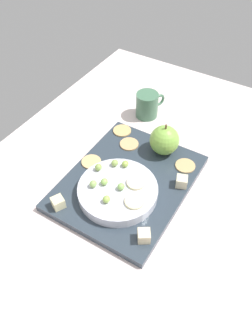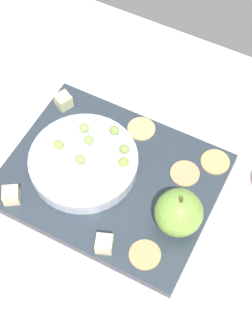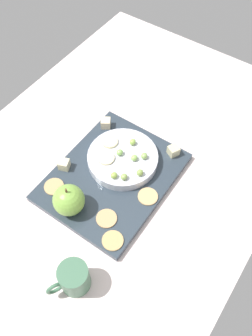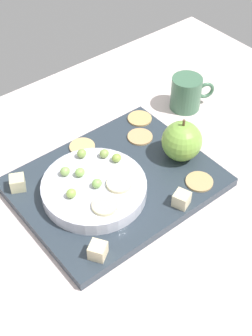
% 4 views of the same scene
% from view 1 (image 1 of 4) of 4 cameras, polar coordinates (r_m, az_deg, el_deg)
% --- Properties ---
extents(table, '(1.22, 0.81, 0.03)m').
position_cam_1_polar(table, '(0.82, 0.39, -5.33)').
color(table, silver).
rests_on(table, ground).
extents(platter, '(0.36, 0.28, 0.02)m').
position_cam_1_polar(platter, '(0.82, 0.31, -2.45)').
color(platter, '#2E3944').
rests_on(platter, table).
extents(serving_dish, '(0.19, 0.19, 0.03)m').
position_cam_1_polar(serving_dish, '(0.78, -1.42, -3.97)').
color(serving_dish, silver).
rests_on(serving_dish, platter).
extents(apple_whole, '(0.08, 0.08, 0.08)m').
position_cam_1_polar(apple_whole, '(0.87, 6.63, 4.78)').
color(apple_whole, '#82B646').
rests_on(apple_whole, platter).
extents(apple_stem, '(0.01, 0.01, 0.01)m').
position_cam_1_polar(apple_stem, '(0.84, 6.90, 7.05)').
color(apple_stem, brown).
rests_on(apple_stem, apple_whole).
extents(cheese_cube_0, '(0.04, 0.04, 0.03)m').
position_cam_1_polar(cheese_cube_0, '(0.71, 3.11, -11.57)').
color(cheese_cube_0, beige).
rests_on(cheese_cube_0, platter).
extents(cheese_cube_1, '(0.03, 0.03, 0.03)m').
position_cam_1_polar(cheese_cube_1, '(0.81, 9.55, -2.31)').
color(cheese_cube_1, beige).
rests_on(cheese_cube_1, platter).
extents(cheese_cube_2, '(0.04, 0.04, 0.03)m').
position_cam_1_polar(cheese_cube_2, '(0.77, -11.60, -5.85)').
color(cheese_cube_2, beige).
rests_on(cheese_cube_2, platter).
extents(cracker_0, '(0.05, 0.05, 0.00)m').
position_cam_1_polar(cracker_0, '(0.86, -5.99, 1.07)').
color(cracker_0, tan).
rests_on(cracker_0, platter).
extents(cracker_1, '(0.05, 0.05, 0.00)m').
position_cam_1_polar(cracker_1, '(0.86, 10.15, 0.39)').
color(cracker_1, tan).
rests_on(cracker_1, platter).
extents(cracker_2, '(0.05, 0.05, 0.00)m').
position_cam_1_polar(cracker_2, '(0.90, 0.55, 4.15)').
color(cracker_2, tan).
rests_on(cracker_2, platter).
extents(cracker_3, '(0.05, 0.05, 0.00)m').
position_cam_1_polar(cracker_3, '(0.95, -0.67, 6.44)').
color(cracker_3, tan).
rests_on(cracker_3, platter).
extents(grape_0, '(0.02, 0.02, 0.02)m').
position_cam_1_polar(grape_0, '(0.81, -1.96, 0.87)').
color(grape_0, '#91AE58').
rests_on(grape_0, serving_dish).
extents(grape_1, '(0.02, 0.02, 0.02)m').
position_cam_1_polar(grape_1, '(0.80, -4.87, 0.03)').
color(grape_1, '#8BAB50').
rests_on(grape_1, serving_dish).
extents(grape_2, '(0.02, 0.02, 0.02)m').
position_cam_1_polar(grape_2, '(0.81, -0.14, 0.71)').
color(grape_2, '#94B44A').
rests_on(grape_2, serving_dish).
extents(grape_3, '(0.02, 0.02, 0.02)m').
position_cam_1_polar(grape_3, '(0.74, -3.39, -5.40)').
color(grape_3, '#97BB52').
rests_on(grape_3, serving_dish).
extents(grape_4, '(0.02, 0.02, 0.02)m').
position_cam_1_polar(grape_4, '(0.77, -5.68, -2.75)').
color(grape_4, '#93BB61').
rests_on(grape_4, serving_dish).
extents(grape_5, '(0.02, 0.02, 0.02)m').
position_cam_1_polar(grape_5, '(0.77, -3.74, -2.37)').
color(grape_5, '#94C35E').
rests_on(grape_5, serving_dish).
extents(grape_6, '(0.02, 0.02, 0.02)m').
position_cam_1_polar(grape_6, '(0.76, -0.86, -3.22)').
color(grape_6, '#8FC362').
rests_on(grape_6, serving_dish).
extents(apple_slice_0, '(0.04, 0.04, 0.01)m').
position_cam_1_polar(apple_slice_0, '(0.77, 1.75, -2.51)').
color(apple_slice_0, beige).
rests_on(apple_slice_0, serving_dish).
extents(apple_slice_1, '(0.04, 0.04, 0.01)m').
position_cam_1_polar(apple_slice_1, '(0.74, 1.47, -5.76)').
color(apple_slice_1, beige).
rests_on(apple_slice_1, serving_dish).
extents(cup, '(0.09, 0.07, 0.08)m').
position_cam_1_polar(cup, '(1.01, 3.70, 10.80)').
color(cup, '#436F52').
rests_on(cup, table).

